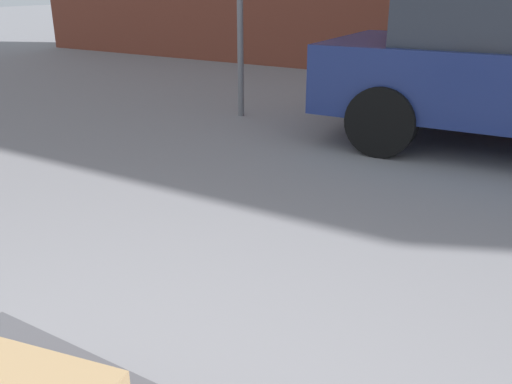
{
  "coord_description": "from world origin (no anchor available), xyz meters",
  "views": [
    {
      "loc": [
        1.1,
        -0.61,
        1.51
      ],
      "look_at": [
        0.0,
        1.2,
        0.69
      ],
      "focal_mm": 38.47,
      "sensor_mm": 36.0,
      "label": 1
    }
  ],
  "objects": []
}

